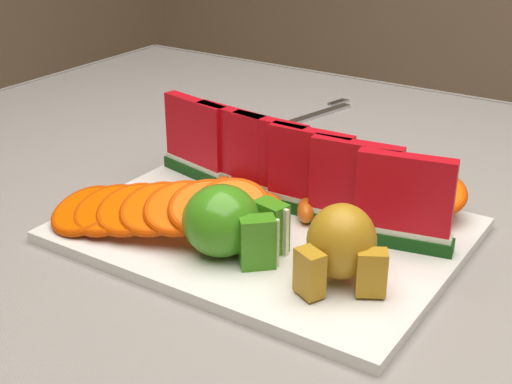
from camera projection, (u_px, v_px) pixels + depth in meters
table at (367, 294)px, 0.85m from camera, size 1.40×0.90×0.75m
tablecloth at (370, 248)px, 0.82m from camera, size 1.53×1.03×0.20m
platter at (265, 230)px, 0.76m from camera, size 0.40×0.30×0.01m
apple_cluster at (229, 223)px, 0.69m from camera, size 0.11×0.10×0.07m
pear_cluster at (341, 245)px, 0.64m from camera, size 0.09×0.09×0.07m
fork at (315, 115)px, 1.13m from camera, size 0.05×0.19×0.00m
watermelon_row at (289, 169)px, 0.78m from camera, size 0.39×0.07×0.10m
orange_fan_front at (156, 208)px, 0.73m from camera, size 0.26×0.15×0.06m
orange_fan_back at (331, 174)px, 0.83m from camera, size 0.33×0.11×0.05m
tangerine_segments at (253, 199)px, 0.79m from camera, size 0.14×0.06×0.02m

